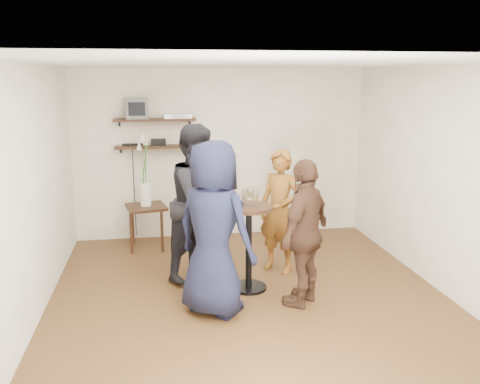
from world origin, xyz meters
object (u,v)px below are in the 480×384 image
object	(u,v)px
side_table	(146,213)
dvd_deck	(178,116)
radio	(158,142)
person_brown	(305,233)
person_plaid	(280,211)
crt_monitor	(137,108)
drinks_table	(249,236)
person_navy	(214,229)
person_dark	(199,202)

from	to	relation	value
side_table	dvd_deck	bearing A→B (deg)	37.90
radio	person_brown	world-z (taller)	person_brown
person_plaid	person_brown	world-z (taller)	person_brown
crt_monitor	person_plaid	xyz separation A→B (m)	(1.78, -1.56, -1.22)
dvd_deck	drinks_table	xyz separation A→B (m)	(0.70, -2.09, -1.24)
dvd_deck	side_table	size ratio (longest dim) A/B	0.62
crt_monitor	drinks_table	world-z (taller)	crt_monitor
dvd_deck	person_navy	bearing A→B (deg)	-85.02
drinks_table	person_plaid	world-z (taller)	person_plaid
person_dark	person_navy	world-z (taller)	person_dark
drinks_table	person_brown	distance (m)	0.74
dvd_deck	radio	size ratio (longest dim) A/B	1.82
person_brown	crt_monitor	bearing A→B (deg)	-102.45
radio	person_brown	bearing A→B (deg)	-59.29
crt_monitor	person_dark	size ratio (longest dim) A/B	0.17
side_table	person_brown	size ratio (longest dim) A/B	0.40
drinks_table	person_dark	world-z (taller)	person_dark
radio	person_navy	world-z (taller)	person_navy
side_table	person_brown	xyz separation A→B (m)	(1.74, -2.18, 0.27)
side_table	person_brown	distance (m)	2.80
crt_monitor	dvd_deck	size ratio (longest dim) A/B	0.80
person_brown	person_plaid	bearing A→B (deg)	-135.64
radio	side_table	bearing A→B (deg)	-118.16
radio	person_dark	world-z (taller)	person_dark
side_table	drinks_table	distance (m)	2.08
crt_monitor	person_navy	distance (m)	2.96
drinks_table	crt_monitor	bearing A→B (deg)	121.62
side_table	person_navy	world-z (taller)	person_navy
dvd_deck	radio	distance (m)	0.48
person_dark	person_navy	xyz separation A→B (m)	(0.06, -1.03, -0.03)
side_table	drinks_table	bearing A→B (deg)	-54.54
radio	person_plaid	bearing A→B (deg)	-46.38
drinks_table	person_navy	xyz separation A→B (m)	(-0.47, -0.55, 0.27)
person_dark	person_brown	xyz separation A→B (m)	(1.06, -0.97, -0.15)
radio	person_navy	bearing A→B (deg)	-78.73
dvd_deck	radio	world-z (taller)	dvd_deck
side_table	person_dark	xyz separation A→B (m)	(0.68, -1.20, 0.42)
dvd_deck	person_dark	xyz separation A→B (m)	(0.17, -1.60, -0.94)
side_table	person_plaid	xyz separation A→B (m)	(1.70, -1.17, 0.25)
dvd_deck	radio	bearing A→B (deg)	180.00
drinks_table	person_dark	distance (m)	0.78
crt_monitor	drinks_table	xyz separation A→B (m)	(1.28, -2.09, -1.36)
crt_monitor	person_navy	bearing A→B (deg)	-72.81
dvd_deck	person_plaid	xyz separation A→B (m)	(1.20, -1.56, -1.10)
dvd_deck	person_navy	size ratio (longest dim) A/B	0.22
side_table	person_navy	size ratio (longest dim) A/B	0.35
side_table	person_dark	bearing A→B (deg)	-60.72
drinks_table	person_dark	xyz separation A→B (m)	(-0.53, 0.49, 0.31)
drinks_table	person_plaid	distance (m)	0.73
person_brown	side_table	bearing A→B (deg)	-99.10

